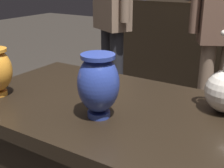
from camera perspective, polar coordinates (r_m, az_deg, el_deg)
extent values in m
cube|color=black|center=(1.08, 2.29, -5.61)|extent=(1.20, 0.64, 0.05)
cylinder|color=#2D429E|center=(1.01, -2.46, -5.53)|extent=(0.07, 0.07, 0.02)
ellipsoid|color=#2D429E|center=(0.97, -2.55, 0.06)|extent=(0.13, 0.13, 0.19)
cylinder|color=#2D429E|center=(0.94, -2.64, 5.21)|extent=(0.11, 0.11, 0.01)
cylinder|color=#846B56|center=(2.54, 20.12, -1.31)|extent=(0.11, 0.11, 0.76)
cylinder|color=#846B56|center=(2.50, 16.80, -1.23)|extent=(0.11, 0.11, 0.76)
cylinder|color=#232328|center=(2.53, 0.82, 0.68)|extent=(0.11, 0.11, 0.82)
cylinder|color=#232328|center=(2.65, -0.78, 1.61)|extent=(0.11, 0.11, 0.82)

